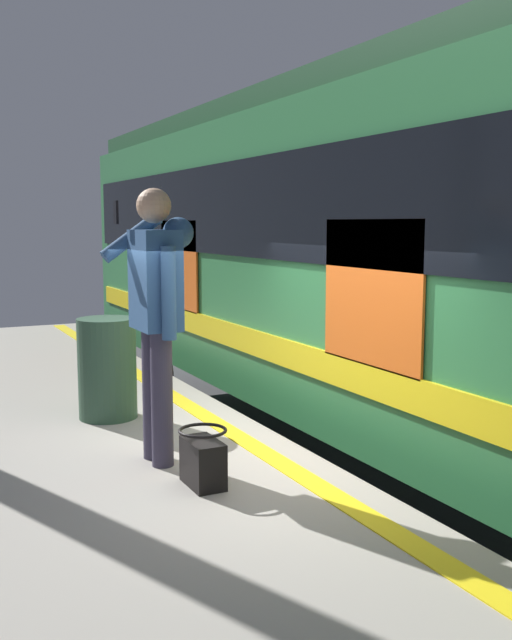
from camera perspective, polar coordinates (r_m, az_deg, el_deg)
The scene contains 8 objects.
ground_plane at distance 5.67m, azimuth 3.06°, elevation -20.47°, with size 23.49×23.49×0.00m, color #3D3D3F.
platform at distance 4.85m, azimuth -19.29°, elevation -18.62°, with size 13.88×4.02×1.11m, color #9E998E.
safety_line at distance 5.10m, azimuth 0.16°, elevation -10.08°, with size 13.61×0.16×0.01m, color yellow.
track_rail_near at distance 6.20m, azimuth 12.48°, elevation -17.24°, with size 18.05×0.08×0.16m, color slate.
train_carriage at distance 7.39m, azimuth 9.19°, elevation 5.66°, with size 10.82×2.74×3.78m.
passenger at distance 4.67m, azimuth -7.79°, elevation 1.35°, with size 0.57×0.55×1.77m.
handbag at distance 4.40m, azimuth -4.19°, elevation -10.90°, with size 0.32×0.29×0.35m.
trash_bin at distance 5.92m, azimuth -11.60°, elevation -3.73°, with size 0.46×0.46×0.81m, color #2D4C38.
Camera 1 is at (-4.34, 2.47, 2.67)m, focal length 40.74 mm.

